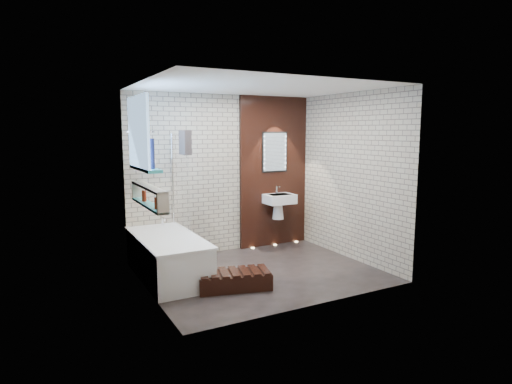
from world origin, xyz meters
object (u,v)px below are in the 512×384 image
washbasin (279,202)px  walnut_step (234,281)px  bath_screen (180,181)px  bathtub (168,257)px  led_mirror (275,152)px

washbasin → walnut_step: (-1.55, -1.45, -0.69)m
bath_screen → walnut_step: 1.75m
bathtub → walnut_step: size_ratio=1.87×
bath_screen → washbasin: size_ratio=2.41×
bathtub → bath_screen: size_ratio=1.24×
bathtub → led_mirror: 2.68m
led_mirror → walnut_step: size_ratio=0.75×
led_mirror → bathtub: bearing=-160.2°
bathtub → walnut_step: 1.05m
bathtub → washbasin: washbasin is taller
bath_screen → bathtub: bearing=-128.9°
bathtub → walnut_step: bathtub is taller
walnut_step → bath_screen: bearing=102.1°
bathtub → washbasin: size_ratio=3.00×
bathtub → led_mirror: (2.17, 0.78, 1.36)m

